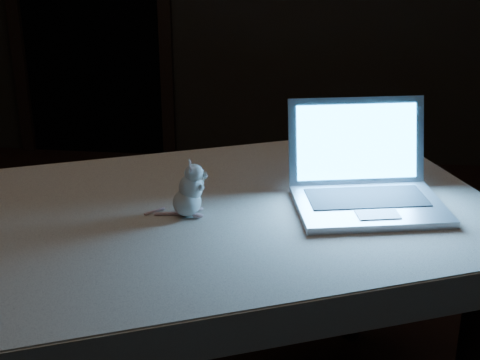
# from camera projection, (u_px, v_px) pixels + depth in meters

# --- Properties ---
(table) EXTENTS (1.69, 1.42, 0.77)m
(table) POSITION_uv_depth(u_px,v_px,m) (223.00, 328.00, 2.10)
(table) COLOR black
(table) RESTS_ON floor
(tablecloth) EXTENTS (1.84, 1.62, 0.10)m
(tablecloth) POSITION_uv_depth(u_px,v_px,m) (236.00, 224.00, 1.98)
(tablecloth) COLOR beige
(tablecloth) RESTS_ON table
(laptop) EXTENTS (0.47, 0.43, 0.28)m
(laptop) POSITION_uv_depth(u_px,v_px,m) (373.00, 163.00, 1.90)
(laptop) COLOR #BDBCC2
(laptop) RESTS_ON tablecloth
(plush_mouse) EXTENTS (0.16, 0.16, 0.16)m
(plush_mouse) POSITION_uv_depth(u_px,v_px,m) (187.00, 189.00, 1.89)
(plush_mouse) COLOR silver
(plush_mouse) RESTS_ON tablecloth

